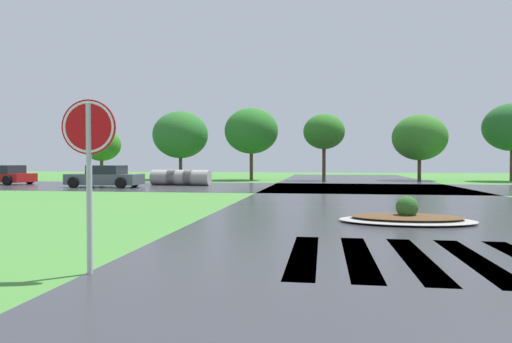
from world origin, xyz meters
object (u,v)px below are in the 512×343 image
(median_island, at_px, (407,218))
(stop_sign, at_px, (89,145))
(drainage_pipe_stack, at_px, (181,178))
(car_blue_compact, at_px, (2,175))
(car_white_sedan, at_px, (105,177))

(median_island, bearing_deg, stop_sign, -131.26)
(drainage_pipe_stack, bearing_deg, stop_sign, -75.08)
(stop_sign, relative_size, median_island, 0.71)
(stop_sign, bearing_deg, drainage_pipe_stack, 98.58)
(car_blue_compact, bearing_deg, stop_sign, 137.24)
(car_blue_compact, relative_size, drainage_pipe_stack, 1.16)
(stop_sign, bearing_deg, median_island, 42.40)
(median_island, height_order, drainage_pipe_stack, drainage_pipe_stack)
(stop_sign, height_order, car_blue_compact, stop_sign)
(stop_sign, relative_size, drainage_pipe_stack, 0.61)
(median_island, bearing_deg, car_blue_compact, 146.59)
(drainage_pipe_stack, bearing_deg, car_white_sedan, -143.89)
(median_island, xyz_separation_m, drainage_pipe_stack, (-11.26, 16.19, 0.37))
(car_blue_compact, bearing_deg, drainage_pipe_stack, -170.03)
(stop_sign, xyz_separation_m, drainage_pipe_stack, (-5.93, 22.27, -1.30))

